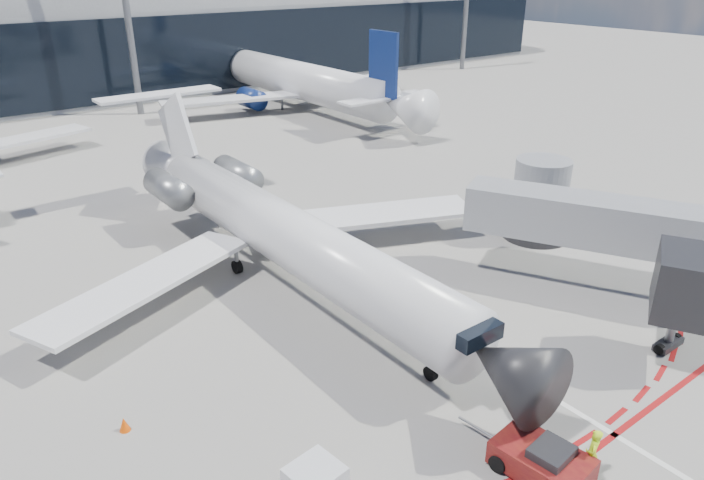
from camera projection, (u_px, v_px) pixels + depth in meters
ground at (399, 305)px, 30.46m from camera, size 260.00×260.00×0.00m
apron_centerline at (373, 289)px, 31.91m from camera, size 0.25×40.00×0.01m
apron_stop_bar at (614, 435)px, 22.13m from camera, size 14.00×0.25×0.01m
terminal_building at (38, 22)px, 74.03m from camera, size 150.00×24.15×24.00m
jet_bridge at (581, 220)px, 32.48m from camera, size 10.03×15.20×4.90m
regional_jet at (276, 228)px, 32.34m from camera, size 25.79×31.81×7.97m
pushback_tug at (542, 461)px, 20.25m from camera, size 2.34×4.87×1.24m
ramp_worker at (592, 454)px, 20.02m from camera, size 0.79×0.70×1.82m
safety_cone_left at (124, 424)px, 22.24m from camera, size 0.39×0.39×0.55m
bg_airliner_2 at (293, 52)px, 69.44m from camera, size 36.38×38.52×11.77m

